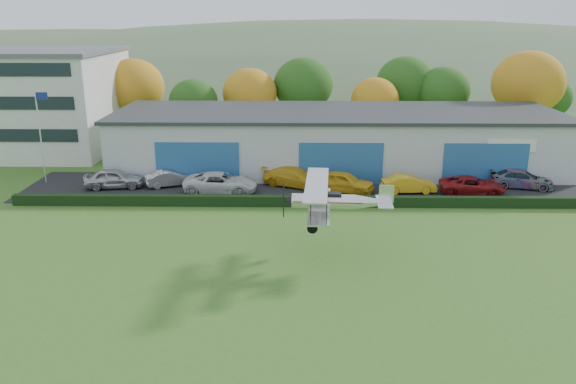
{
  "coord_description": "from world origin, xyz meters",
  "views": [
    {
      "loc": [
        1.38,
        -24.94,
        13.76
      ],
      "look_at": [
        0.78,
        10.64,
        2.81
      ],
      "focal_mm": 36.12,
      "sensor_mm": 36.0,
      "label": 1
    }
  ],
  "objects_px": {
    "car_2": "(220,183)",
    "car_6": "(472,185)",
    "car_0": "(114,178)",
    "biplane": "(333,200)",
    "car_1": "(171,178)",
    "flagpole": "(41,128)",
    "car_3": "(295,177)",
    "office_block": "(16,100)",
    "car_4": "(343,182)",
    "car_7": "(522,179)",
    "car_5": "(409,184)",
    "hangar": "(337,139)"
  },
  "relations": [
    {
      "from": "car_1",
      "to": "car_2",
      "type": "relative_size",
      "value": 0.7
    },
    {
      "from": "flagpole",
      "to": "car_2",
      "type": "bearing_deg",
      "value": -9.75
    },
    {
      "from": "car_3",
      "to": "biplane",
      "type": "xyz_separation_m",
      "value": [
        2.29,
        -14.09,
        2.56
      ]
    },
    {
      "from": "office_block",
      "to": "car_0",
      "type": "bearing_deg",
      "value": -45.18
    },
    {
      "from": "car_3",
      "to": "car_6",
      "type": "bearing_deg",
      "value": -74.24
    },
    {
      "from": "car_1",
      "to": "car_2",
      "type": "bearing_deg",
      "value": -135.19
    },
    {
      "from": "car_7",
      "to": "car_4",
      "type": "bearing_deg",
      "value": 109.72
    },
    {
      "from": "car_5",
      "to": "car_7",
      "type": "bearing_deg",
      "value": -85.62
    },
    {
      "from": "flagpole",
      "to": "car_1",
      "type": "bearing_deg",
      "value": -4.21
    },
    {
      "from": "hangar",
      "to": "car_5",
      "type": "xyz_separation_m",
      "value": [
        5.3,
        -8.32,
        -1.9
      ]
    },
    {
      "from": "biplane",
      "to": "car_6",
      "type": "bearing_deg",
      "value": 49.24
    },
    {
      "from": "car_2",
      "to": "car_4",
      "type": "height_order",
      "value": "car_4"
    },
    {
      "from": "hangar",
      "to": "car_2",
      "type": "height_order",
      "value": "hangar"
    },
    {
      "from": "car_2",
      "to": "car_6",
      "type": "height_order",
      "value": "car_2"
    },
    {
      "from": "car_3",
      "to": "car_5",
      "type": "bearing_deg",
      "value": -76.69
    },
    {
      "from": "car_0",
      "to": "car_3",
      "type": "relative_size",
      "value": 0.89
    },
    {
      "from": "car_4",
      "to": "car_7",
      "type": "height_order",
      "value": "car_4"
    },
    {
      "from": "car_0",
      "to": "car_4",
      "type": "distance_m",
      "value": 18.79
    },
    {
      "from": "flagpole",
      "to": "car_7",
      "type": "height_order",
      "value": "flagpole"
    },
    {
      "from": "car_2",
      "to": "car_4",
      "type": "relative_size",
      "value": 1.18
    },
    {
      "from": "car_5",
      "to": "car_7",
      "type": "distance_m",
      "value": 9.69
    },
    {
      "from": "car_5",
      "to": "biplane",
      "type": "relative_size",
      "value": 0.58
    },
    {
      "from": "car_6",
      "to": "biplane",
      "type": "relative_size",
      "value": 0.69
    },
    {
      "from": "flagpole",
      "to": "car_5",
      "type": "bearing_deg",
      "value": -4.43
    },
    {
      "from": "car_7",
      "to": "car_2",
      "type": "bearing_deg",
      "value": 108.23
    },
    {
      "from": "car_2",
      "to": "hangar",
      "type": "bearing_deg",
      "value": -48.02
    },
    {
      "from": "car_5",
      "to": "flagpole",
      "type": "bearing_deg",
      "value": 80.58
    },
    {
      "from": "car_3",
      "to": "car_5",
      "type": "relative_size",
      "value": 1.26
    },
    {
      "from": "office_block",
      "to": "biplane",
      "type": "xyz_separation_m",
      "value": [
        31.45,
        -27.77,
        -1.82
      ]
    },
    {
      "from": "car_7",
      "to": "biplane",
      "type": "height_order",
      "value": "biplane"
    },
    {
      "from": "flagpole",
      "to": "car_1",
      "type": "height_order",
      "value": "flagpole"
    },
    {
      "from": "flagpole",
      "to": "biplane",
      "type": "bearing_deg",
      "value": -32.33
    },
    {
      "from": "office_block",
      "to": "car_5",
      "type": "relative_size",
      "value": 4.8
    },
    {
      "from": "car_7",
      "to": "flagpole",
      "type": "bearing_deg",
      "value": 102.88
    },
    {
      "from": "hangar",
      "to": "office_block",
      "type": "xyz_separation_m",
      "value": [
        -33.0,
        7.02,
        2.56
      ]
    },
    {
      "from": "hangar",
      "to": "office_block",
      "type": "height_order",
      "value": "office_block"
    },
    {
      "from": "biplane",
      "to": "car_2",
      "type": "bearing_deg",
      "value": 127.5
    },
    {
      "from": "car_5",
      "to": "biplane",
      "type": "height_order",
      "value": "biplane"
    },
    {
      "from": "biplane",
      "to": "car_1",
      "type": "bearing_deg",
      "value": 135.55
    },
    {
      "from": "car_1",
      "to": "car_3",
      "type": "xyz_separation_m",
      "value": [
        10.34,
        0.11,
        0.11
      ]
    },
    {
      "from": "office_block",
      "to": "biplane",
      "type": "height_order",
      "value": "office_block"
    },
    {
      "from": "car_0",
      "to": "car_5",
      "type": "bearing_deg",
      "value": -99.64
    },
    {
      "from": "car_1",
      "to": "flagpole",
      "type": "bearing_deg",
      "value": 62.92
    },
    {
      "from": "car_0",
      "to": "biplane",
      "type": "bearing_deg",
      "value": -135.34
    },
    {
      "from": "flagpole",
      "to": "car_7",
      "type": "bearing_deg",
      "value": -1.1
    },
    {
      "from": "car_1",
      "to": "biplane",
      "type": "distance_m",
      "value": 19.03
    },
    {
      "from": "hangar",
      "to": "car_0",
      "type": "distance_m",
      "value": 20.18
    },
    {
      "from": "car_0",
      "to": "biplane",
      "type": "xyz_separation_m",
      "value": [
        17.15,
        -13.38,
        2.53
      ]
    },
    {
      "from": "car_0",
      "to": "hangar",
      "type": "bearing_deg",
      "value": -75.87
    },
    {
      "from": "car_1",
      "to": "car_3",
      "type": "distance_m",
      "value": 10.34
    }
  ]
}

